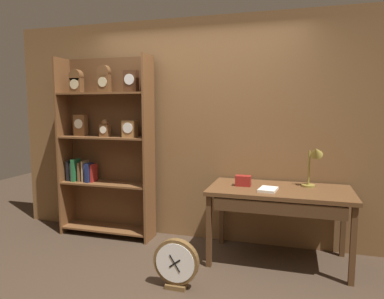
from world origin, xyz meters
name	(u,v)px	position (x,y,z in m)	size (l,w,h in m)	color
ground_plane	(154,294)	(0.00, 0.00, 0.00)	(10.00, 10.00, 0.00)	#3D2D21
back_wood_panel	(198,131)	(0.00, 1.38, 1.30)	(4.80, 0.05, 2.60)	brown
bookshelf	(105,145)	(-1.11, 1.15, 1.12)	(1.17, 0.31, 2.17)	brown
workbench	(279,197)	(0.98, 0.92, 0.68)	(1.40, 0.74, 0.76)	brown
desk_lamp	(314,159)	(1.30, 1.08, 1.05)	(0.20, 0.21, 0.45)	olive
toolbox_small	(243,181)	(0.61, 0.96, 0.82)	(0.16, 0.09, 0.11)	maroon
open_repair_manual	(268,189)	(0.87, 0.82, 0.78)	(0.16, 0.22, 0.03)	silver
round_clock_large	(176,263)	(0.15, 0.14, 0.23)	(0.41, 0.11, 0.45)	brown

